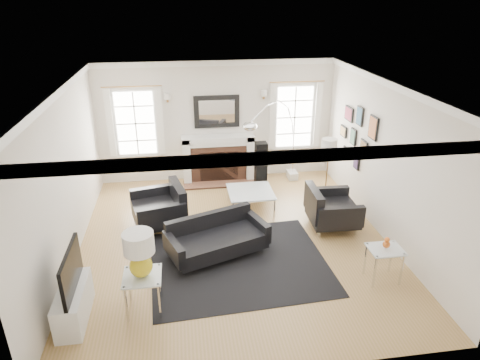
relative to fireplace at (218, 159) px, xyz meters
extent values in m
plane|color=olive|center=(0.00, -2.79, -0.54)|extent=(6.00, 6.00, 0.00)
cube|color=silver|center=(0.00, 0.21, 0.86)|extent=(5.50, 0.04, 2.80)
cube|color=silver|center=(0.00, -5.79, 0.86)|extent=(5.50, 0.04, 2.80)
cube|color=silver|center=(-2.75, -2.79, 0.86)|extent=(0.04, 6.00, 2.80)
cube|color=silver|center=(2.75, -2.79, 0.86)|extent=(0.04, 6.00, 2.80)
cube|color=white|center=(0.00, -2.79, 2.26)|extent=(5.50, 6.00, 0.02)
cube|color=white|center=(0.00, -2.79, 2.20)|extent=(5.50, 6.00, 0.12)
cube|color=white|center=(-0.75, 0.01, 0.01)|extent=(0.18, 0.38, 1.10)
cube|color=white|center=(0.75, 0.01, 0.01)|extent=(0.18, 0.38, 1.10)
cube|color=white|center=(0.00, 0.01, 0.51)|extent=(1.70, 0.38, 0.12)
cube|color=white|center=(0.00, 0.01, 0.41)|extent=(1.50, 0.34, 0.10)
cube|color=brown|center=(0.00, 0.03, -0.09)|extent=(1.30, 0.30, 0.90)
cube|color=black|center=(0.00, -0.07, -0.16)|extent=(0.90, 0.10, 0.76)
cube|color=brown|center=(0.00, -0.24, -0.52)|extent=(1.70, 0.50, 0.04)
cube|color=black|center=(0.00, 0.17, 1.11)|extent=(1.05, 0.06, 0.75)
cube|color=white|center=(0.00, 0.13, 1.11)|extent=(0.82, 0.02, 0.55)
cube|color=white|center=(-1.85, 0.18, 0.91)|extent=(1.00, 0.05, 1.60)
cube|color=white|center=(-1.85, 0.15, 0.91)|extent=(0.84, 0.02, 1.44)
cube|color=white|center=(-2.40, 0.08, 0.96)|extent=(0.14, 0.05, 1.55)
cube|color=white|center=(-1.30, 0.08, 0.96)|extent=(0.14, 0.05, 1.55)
cube|color=white|center=(1.85, 0.18, 0.91)|extent=(1.00, 0.05, 1.60)
cube|color=white|center=(1.85, 0.15, 0.91)|extent=(0.84, 0.02, 1.44)
cube|color=white|center=(1.30, 0.08, 0.96)|extent=(0.14, 0.05, 1.55)
cube|color=white|center=(2.40, 0.08, 0.96)|extent=(0.14, 0.05, 1.55)
cube|color=black|center=(2.72, -2.19, 1.31)|extent=(0.03, 0.34, 0.44)
cube|color=#C96A35|center=(2.70, -2.19, 1.31)|extent=(0.01, 0.29, 0.39)
cube|color=black|center=(2.72, -1.54, 1.36)|extent=(0.03, 0.28, 0.38)
cube|color=#2C5779|center=(2.70, -1.54, 1.36)|extent=(0.01, 0.23, 0.33)
cube|color=black|center=(2.72, -0.99, 1.26)|extent=(0.03, 0.40, 0.30)
cube|color=#9C3047|center=(2.70, -0.99, 1.26)|extent=(0.01, 0.35, 0.25)
cube|color=black|center=(2.72, -1.89, 0.81)|extent=(0.03, 0.30, 0.30)
cube|color=olive|center=(2.70, -1.89, 0.81)|extent=(0.01, 0.25, 0.25)
cube|color=black|center=(2.72, -1.34, 0.86)|extent=(0.03, 0.26, 0.34)
cube|color=#497A60|center=(2.70, -1.34, 0.86)|extent=(0.01, 0.21, 0.29)
cube|color=black|center=(2.72, -0.79, 0.81)|extent=(0.03, 0.32, 0.24)
cube|color=tan|center=(2.70, -0.79, 0.81)|extent=(0.01, 0.27, 0.19)
cube|color=black|center=(2.72, -1.64, 0.41)|extent=(0.03, 0.24, 0.30)
cube|color=#462E5D|center=(2.70, -1.64, 0.41)|extent=(0.01, 0.19, 0.25)
cube|color=black|center=(2.72, -1.04, 0.41)|extent=(0.03, 0.28, 0.22)
cube|color=#A5608B|center=(2.70, -1.04, 0.41)|extent=(0.01, 0.23, 0.17)
cube|color=white|center=(-2.45, -4.49, -0.29)|extent=(0.35, 1.00, 0.50)
cube|color=black|center=(-2.40, -4.49, 0.26)|extent=(0.05, 1.00, 0.58)
cube|color=black|center=(-0.01, -3.50, -0.54)|extent=(3.02, 2.56, 0.01)
cube|color=black|center=(-0.34, -3.21, -0.29)|extent=(1.77, 1.27, 0.27)
cube|color=black|center=(-0.46, -2.89, -0.10)|extent=(1.55, 0.67, 0.45)
cube|color=black|center=(-1.08, -3.48, -0.19)|extent=(0.38, 0.76, 0.34)
cube|color=black|center=(0.40, -2.94, -0.19)|extent=(0.38, 0.76, 0.34)
cube|color=black|center=(-1.37, -2.08, -0.23)|extent=(1.07, 1.07, 0.34)
cube|color=black|center=(-0.98, -1.99, 0.02)|extent=(0.35, 0.91, 0.56)
cube|color=black|center=(-1.47, -1.64, -0.09)|extent=(0.90, 0.33, 0.43)
cube|color=black|center=(-1.27, -2.52, -0.09)|extent=(0.90, 0.33, 0.43)
cube|color=black|center=(1.94, -2.55, -0.24)|extent=(0.90, 0.90, 0.33)
cube|color=black|center=(1.55, -2.54, 0.00)|extent=(0.18, 0.87, 0.54)
cube|color=black|center=(1.93, -2.99, -0.11)|extent=(0.87, 0.16, 0.41)
cube|color=black|center=(1.96, -2.12, -0.11)|extent=(0.87, 0.16, 0.41)
cube|color=silver|center=(0.50, -1.58, -0.14)|extent=(0.92, 0.92, 0.02)
cylinder|color=silver|center=(0.08, -2.00, -0.34)|extent=(0.04, 0.04, 0.41)
cylinder|color=silver|center=(0.92, -2.00, -0.34)|extent=(0.04, 0.04, 0.41)
cylinder|color=silver|center=(0.08, -1.16, -0.34)|extent=(0.04, 0.04, 0.41)
cylinder|color=silver|center=(0.92, -1.16, -0.34)|extent=(0.04, 0.04, 0.41)
cube|color=silver|center=(-1.50, -4.43, 0.03)|extent=(0.53, 0.53, 0.02)
cylinder|color=silver|center=(-1.72, -4.66, -0.25)|extent=(0.04, 0.04, 0.58)
cylinder|color=silver|center=(-1.28, -4.66, -0.25)|extent=(0.04, 0.04, 0.58)
cylinder|color=silver|center=(-1.72, -4.21, -0.25)|extent=(0.04, 0.04, 0.58)
cylinder|color=silver|center=(-1.28, -4.21, -0.25)|extent=(0.04, 0.04, 0.58)
cube|color=silver|center=(2.16, -4.26, 0.01)|extent=(0.51, 0.43, 0.02)
cylinder|color=silver|center=(1.94, -4.44, -0.26)|extent=(0.04, 0.04, 0.57)
cylinder|color=silver|center=(2.37, -4.44, -0.26)|extent=(0.04, 0.04, 0.57)
cylinder|color=silver|center=(1.94, -4.08, -0.26)|extent=(0.04, 0.04, 0.57)
cylinder|color=silver|center=(2.37, -4.08, -0.26)|extent=(0.04, 0.04, 0.57)
sphere|color=gold|center=(-1.50, -4.43, 0.20)|extent=(0.32, 0.32, 0.32)
cylinder|color=gold|center=(-1.50, -4.43, 0.36)|extent=(0.04, 0.04, 0.13)
cylinder|color=white|center=(-1.50, -4.43, 0.57)|extent=(0.42, 0.42, 0.30)
sphere|color=orange|center=(2.16, -4.26, 0.10)|extent=(0.11, 0.11, 0.11)
sphere|color=orange|center=(2.16, -4.26, 0.18)|extent=(0.08, 0.08, 0.08)
cube|color=white|center=(1.78, -0.14, -0.45)|extent=(0.22, 0.35, 0.18)
ellipsoid|color=silver|center=(0.54, -1.21, 1.14)|extent=(0.30, 0.30, 0.18)
cylinder|color=#A9753A|center=(2.04, -1.80, -0.53)|extent=(0.19, 0.19, 0.03)
cylinder|color=#A9753A|center=(2.04, -1.80, 0.14)|extent=(0.02, 0.02, 1.36)
cylinder|color=white|center=(2.04, -1.80, 0.86)|extent=(0.31, 0.31, 0.25)
cube|color=black|center=(0.84, -0.94, 0.07)|extent=(0.25, 0.25, 1.23)
camera|label=1|loc=(-0.86, -9.45, 3.63)|focal=32.00mm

